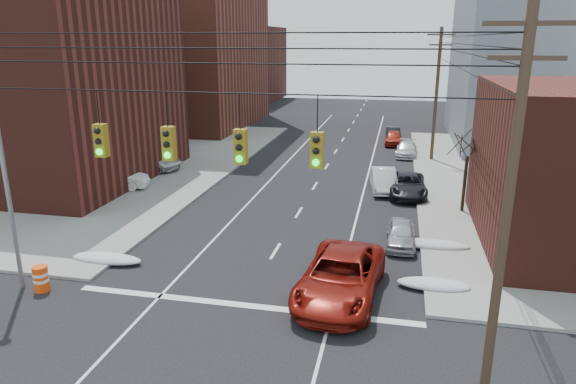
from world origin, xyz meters
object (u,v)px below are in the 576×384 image
at_px(lot_car_c, 95,164).
at_px(construction_barrel, 41,278).
at_px(red_pickup, 340,277).
at_px(lot_car_a, 116,179).
at_px(parked_car_d, 406,149).
at_px(lot_car_d, 94,153).
at_px(parked_car_a, 401,234).
at_px(lot_car_b, 148,160).
at_px(parked_car_f, 393,134).
at_px(parked_car_b, 384,180).
at_px(parked_car_c, 407,185).
at_px(parked_car_e, 394,138).

distance_m(lot_car_c, construction_barrel, 19.34).
bearing_deg(red_pickup, lot_car_a, 149.33).
relative_size(parked_car_d, construction_barrel, 4.00).
bearing_deg(construction_barrel, lot_car_d, 117.04).
bearing_deg(parked_car_d, lot_car_a, -139.40).
bearing_deg(parked_car_a, lot_car_b, 150.04).
height_order(parked_car_f, lot_car_c, lot_car_c).
distance_m(parked_car_b, parked_car_f, 18.58).
bearing_deg(lot_car_b, parked_car_a, -113.31).
height_order(red_pickup, lot_car_b, red_pickup).
distance_m(parked_car_d, lot_car_b, 22.32).
relative_size(lot_car_b, construction_barrel, 5.05).
bearing_deg(parked_car_c, parked_car_a, -94.55).
bearing_deg(parked_car_a, parked_car_c, 87.82).
bearing_deg(parked_car_c, parked_car_b, 151.09).
relative_size(parked_car_a, lot_car_c, 0.68).
height_order(parked_car_e, lot_car_b, lot_car_b).
height_order(red_pickup, parked_car_f, red_pickup).
xyz_separation_m(parked_car_f, lot_car_b, (-18.68, -16.98, 0.23)).
bearing_deg(parked_car_d, parked_car_e, 106.14).
bearing_deg(parked_car_f, lot_car_c, -142.36).
xyz_separation_m(lot_car_b, construction_barrel, (5.12, -19.55, -0.35)).
xyz_separation_m(red_pickup, lot_car_b, (-17.28, 17.47, 0.02)).
height_order(parked_car_d, parked_car_e, parked_car_e).
relative_size(parked_car_e, parked_car_f, 0.97).
relative_size(red_pickup, parked_car_e, 1.61).
xyz_separation_m(parked_car_e, parked_car_f, (-0.12, 2.12, -0.00)).
bearing_deg(lot_car_a, parked_car_c, -94.53).
relative_size(parked_car_a, parked_car_b, 0.80).
bearing_deg(construction_barrel, red_pickup, 9.74).
xyz_separation_m(lot_car_c, construction_barrel, (8.39, -17.42, -0.36)).
bearing_deg(red_pickup, parked_car_f, 92.35).
xyz_separation_m(red_pickup, parked_car_b, (1.14, 15.86, -0.15)).
bearing_deg(lot_car_a, parked_car_a, -120.61).
bearing_deg(parked_car_f, lot_car_b, -141.13).
distance_m(red_pickup, construction_barrel, 12.34).
bearing_deg(parked_car_d, lot_car_c, -150.35).
relative_size(lot_car_a, lot_car_d, 0.99).
xyz_separation_m(parked_car_d, lot_car_c, (-23.29, -12.00, 0.29)).
bearing_deg(parked_car_a, parked_car_f, 92.12).
bearing_deg(parked_car_b, parked_car_c, -33.61).
distance_m(parked_car_c, lot_car_a, 19.81).
xyz_separation_m(parked_car_a, parked_car_c, (0.37, 9.00, 0.09)).
relative_size(parked_car_a, lot_car_d, 0.83).
relative_size(parked_car_c, parked_car_d, 1.18).
xyz_separation_m(lot_car_d, construction_barrel, (10.77, -21.10, -0.34)).
distance_m(parked_car_d, parked_car_e, 5.14).
relative_size(parked_car_b, lot_car_b, 0.83).
distance_m(red_pickup, parked_car_e, 32.36).
bearing_deg(parked_car_c, lot_car_a, -173.14).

